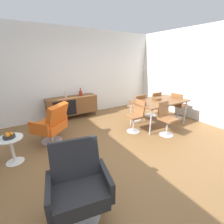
# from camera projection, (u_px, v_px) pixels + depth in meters

# --- Properties ---
(ground_plane) EXTENTS (8.32, 8.32, 0.00)m
(ground_plane) POSITION_uv_depth(u_px,v_px,m) (114.00, 148.00, 3.39)
(ground_plane) COLOR brown
(wall_back) EXTENTS (6.80, 0.12, 2.80)m
(wall_back) POSITION_uv_depth(u_px,v_px,m) (72.00, 74.00, 5.00)
(wall_back) COLOR silver
(wall_back) RESTS_ON ground_plane
(wall_right) EXTENTS (0.12, 5.60, 2.80)m
(wall_right) POSITION_uv_depth(u_px,v_px,m) (205.00, 76.00, 4.53)
(wall_right) COLOR silver
(wall_right) RESTS_ON ground_plane
(sideboard) EXTENTS (1.60, 0.45, 0.72)m
(sideboard) POSITION_uv_depth(u_px,v_px,m) (72.00, 105.00, 5.00)
(sideboard) COLOR brown
(sideboard) RESTS_ON ground_plane
(vase_cobalt) EXTENTS (0.06, 0.06, 0.22)m
(vase_cobalt) POSITION_uv_depth(u_px,v_px,m) (66.00, 94.00, 4.78)
(vase_cobalt) COLOR beige
(vase_cobalt) RESTS_ON sideboard
(vase_sculptural_dark) EXTENTS (0.11, 0.11, 0.26)m
(vase_sculptural_dark) POSITION_uv_depth(u_px,v_px,m) (81.00, 93.00, 5.04)
(vase_sculptural_dark) COLOR maroon
(vase_sculptural_dark) RESTS_ON sideboard
(dining_table) EXTENTS (1.60, 0.90, 0.74)m
(dining_table) POSITION_uv_depth(u_px,v_px,m) (160.00, 102.00, 4.43)
(dining_table) COLOR brown
(dining_table) RESTS_ON ground_plane
(wooden_bowl_on_table) EXTENTS (0.26, 0.26, 0.06)m
(wooden_bowl_on_table) POSITION_uv_depth(u_px,v_px,m) (157.00, 99.00, 4.48)
(wooden_bowl_on_table) COLOR brown
(wooden_bowl_on_table) RESTS_ON dining_table
(dining_chair_back_right) EXTENTS (0.42, 0.44, 0.86)m
(dining_chair_back_right) POSITION_uv_depth(u_px,v_px,m) (153.00, 103.00, 5.12)
(dining_chair_back_right) COLOR brown
(dining_chair_back_right) RESTS_ON ground_plane
(dining_chair_near_window) EXTENTS (0.45, 0.43, 0.86)m
(dining_chair_near_window) POSITION_uv_depth(u_px,v_px,m) (136.00, 115.00, 4.06)
(dining_chair_near_window) COLOR brown
(dining_chair_near_window) RESTS_ON ground_plane
(dining_chair_back_left) EXTENTS (0.41, 0.44, 0.86)m
(dining_chair_back_left) POSITION_uv_depth(u_px,v_px,m) (137.00, 106.00, 4.77)
(dining_chair_back_left) COLOR brown
(dining_chair_back_left) RESTS_ON ground_plane
(dining_chair_far_end) EXTENTS (0.45, 0.43, 0.86)m
(dining_chair_far_end) POSITION_uv_depth(u_px,v_px,m) (178.00, 105.00, 4.95)
(dining_chair_far_end) COLOR brown
(dining_chair_far_end) RESTS_ON ground_plane
(dining_chair_front_left) EXTENTS (0.41, 0.44, 0.86)m
(dining_chair_front_left) POSITION_uv_depth(u_px,v_px,m) (166.00, 117.00, 3.88)
(dining_chair_front_left) COLOR brown
(dining_chair_front_left) RESTS_ON ground_plane
(lounge_chair_red) EXTENTS (0.91, 0.90, 0.95)m
(lounge_chair_red) POSITION_uv_depth(u_px,v_px,m) (52.00, 123.00, 3.54)
(lounge_chair_red) COLOR #D85919
(lounge_chair_red) RESTS_ON ground_plane
(armchair_black_shell) EXTENTS (0.81, 0.76, 0.95)m
(armchair_black_shell) POSITION_uv_depth(u_px,v_px,m) (78.00, 182.00, 1.86)
(armchair_black_shell) COLOR #262628
(armchair_black_shell) RESTS_ON ground_plane
(side_table_round) EXTENTS (0.44, 0.44, 0.52)m
(side_table_round) POSITION_uv_depth(u_px,v_px,m) (12.00, 147.00, 2.85)
(side_table_round) COLOR white
(side_table_round) RESTS_ON ground_plane
(fruit_bowl) EXTENTS (0.20, 0.20, 0.11)m
(fruit_bowl) POSITION_uv_depth(u_px,v_px,m) (9.00, 136.00, 2.77)
(fruit_bowl) COLOR #262628
(fruit_bowl) RESTS_ON side_table_round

